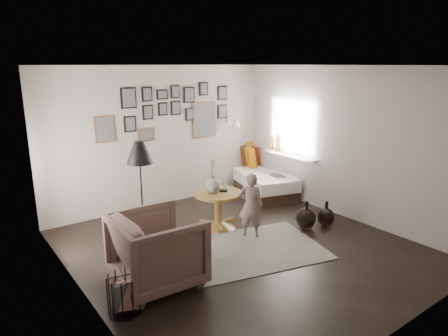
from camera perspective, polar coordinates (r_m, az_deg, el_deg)
ground at (r=5.99m, az=2.51°, el=-11.31°), size 4.80×4.80×0.00m
wall_back at (r=7.51m, az=-8.98°, el=4.38°), size 4.50×0.00×4.50m
wall_front at (r=4.06m, az=24.67°, el=-5.73°), size 4.50×0.00×4.50m
wall_left at (r=4.52m, az=-20.10°, el=-3.24°), size 0.00×4.80×4.80m
wall_right at (r=7.15m, az=16.83°, el=3.40°), size 0.00×4.80×4.80m
ceiling at (r=5.38m, az=2.83°, el=14.44°), size 4.80×4.80×0.00m
door_left at (r=5.71m, az=-23.25°, el=-2.51°), size 0.00×2.14×2.14m
window_right at (r=8.02m, az=8.67°, el=2.35°), size 0.15×1.32×1.30m
gallery_wall at (r=7.57m, az=-7.12°, el=7.91°), size 2.74×0.03×1.08m
wall_sconce at (r=8.10m, az=1.67°, el=6.45°), size 0.18×0.36×0.16m
rug at (r=5.93m, az=3.78°, el=-11.54°), size 2.34×1.90×0.01m
pedestal_table at (r=6.56m, az=-0.86°, el=-6.20°), size 0.78×0.78×0.61m
vase at (r=6.37m, az=-1.56°, el=-2.09°), size 0.22×0.22×0.56m
candles at (r=6.47m, az=-0.08°, el=-2.11°), size 0.13×0.13×0.29m
daybed at (r=8.51m, az=4.60°, el=-1.18°), size 1.37×2.15×0.99m
magazine_on_daybed at (r=8.01m, az=7.65°, el=-1.09°), size 0.25×0.32×0.02m
armchair at (r=4.97m, az=-9.51°, el=-11.43°), size 1.04×1.02×0.91m
armchair_cushion at (r=5.01m, az=-9.48°, el=-10.86°), size 0.45×0.46×0.19m
floor_lamp at (r=5.68m, az=-11.96°, el=1.62°), size 0.37×0.37×1.59m
magazine_basket at (r=4.64m, az=-14.03°, el=-17.06°), size 0.41×0.41×0.43m
demijohn_large at (r=6.67m, az=11.63°, el=-7.06°), size 0.32×0.32×0.48m
demijohn_small at (r=6.86m, az=14.35°, el=-6.79°), size 0.28×0.28×0.43m
child at (r=6.17m, az=3.83°, el=-5.32°), size 0.44×0.44×1.03m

